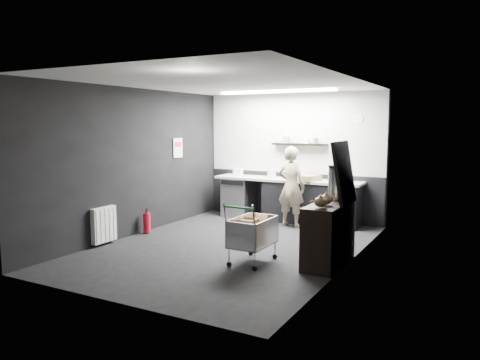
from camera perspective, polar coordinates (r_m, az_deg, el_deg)
The scene contains 22 objects.
floor at distance 7.90m, azimuth -1.29°, elevation -8.16°, with size 5.50×5.50×0.00m, color black.
ceiling at distance 7.66m, azimuth -1.35°, elevation 11.75°, with size 5.50×5.50×0.00m, color silver.
wall_back at distance 10.13m, azimuth 6.45°, elevation 2.88°, with size 5.50×5.50×0.00m, color black.
wall_front at distance 5.47m, azimuth -15.81°, elevation -0.75°, with size 5.50×5.50×0.00m, color black.
wall_left at distance 8.83m, azimuth -12.66°, elevation 2.17°, with size 5.50×5.50×0.00m, color black.
wall_right at distance 6.90m, azimuth 13.26°, elevation 0.86°, with size 5.50×5.50×0.00m, color black.
kitchen_wall_panel at distance 10.09m, azimuth 6.45°, elevation 5.71°, with size 3.95×0.02×1.70m, color silver.
dado_panel at distance 10.21m, azimuth 6.34°, elevation -1.89°, with size 3.95×0.02×1.00m, color black.
floating_shelf at distance 9.92m, azimuth 7.26°, elevation 4.35°, with size 1.20×0.22×0.04m, color black.
wall_clock at distance 9.64m, azimuth 14.24°, elevation 7.27°, with size 0.20×0.20×0.03m, color white.
poster at distance 9.82m, azimuth -7.60°, elevation 3.90°, with size 0.02×0.30×0.40m, color white.
poster_red_band at distance 9.81m, azimuth -7.58°, elevation 4.31°, with size 0.01×0.22×0.10m, color red.
radiator at distance 8.28m, azimuth -16.27°, elevation -5.25°, with size 0.10×0.50×0.60m, color white.
ceiling_strip at distance 9.30m, azimuth 4.44°, elevation 10.68°, with size 2.40×0.20×0.04m, color white.
prep_counter at distance 9.88m, azimuth 6.39°, elevation -2.43°, with size 3.20×0.61×0.90m.
person at distance 9.36m, azimuth 6.25°, elevation -0.80°, with size 0.59×0.39×1.61m, color beige.
shopping_cart at distance 6.94m, azimuth 1.53°, elevation -6.60°, with size 0.50×0.83×0.91m.
sideboard at distance 6.97m, azimuth 10.96°, elevation -5.47°, with size 0.52×1.21×1.81m.
fire_extinguisher at distance 8.97m, azimuth -11.28°, elevation -5.02°, with size 0.14×0.14×0.45m.
cardboard_box at distance 9.67m, azimuth 7.87°, elevation 0.32°, with size 0.56×0.42×0.11m, color #967550.
pink_tub at distance 10.00m, azimuth 3.88°, elevation 0.79°, with size 0.18×0.18×0.18m, color silver.
white_container at distance 10.31m, azimuth -0.24°, elevation 0.93°, with size 0.18×0.14×0.16m, color white.
Camera 1 is at (3.80, -6.62, 2.05)m, focal length 35.00 mm.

